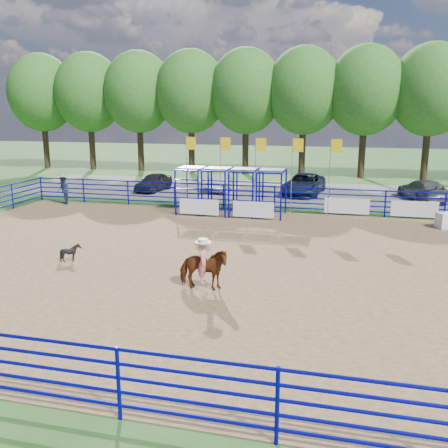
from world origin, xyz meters
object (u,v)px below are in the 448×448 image
(car_c, at_px, (304,184))
(car_d, at_px, (423,190))
(calf, at_px, (71,253))
(spectator_cowboy, at_px, (63,190))
(horse_and_rider, at_px, (203,265))
(car_b, at_px, (220,182))
(car_a, at_px, (154,182))

(car_c, height_order, car_d, car_c)
(calf, distance_m, car_c, 19.12)
(calf, xyz_separation_m, car_d, (14.90, 17.31, 0.30))
(calf, height_order, spectator_cowboy, spectator_cowboy)
(car_d, bearing_deg, car_c, -20.52)
(horse_and_rider, relative_size, spectator_cowboy, 1.32)
(calf, xyz_separation_m, car_c, (7.29, 17.67, 0.34))
(car_b, xyz_separation_m, car_c, (5.91, 0.00, 0.09))
(horse_and_rider, distance_m, calf, 6.05)
(spectator_cowboy, height_order, car_b, spectator_cowboy)
(horse_and_rider, height_order, car_c, horse_and_rider)
(car_b, distance_m, car_c, 5.91)
(car_a, relative_size, car_c, 0.73)
(horse_and_rider, height_order, car_a, horse_and_rider)
(car_b, relative_size, car_c, 0.74)
(spectator_cowboy, xyz_separation_m, car_a, (3.38, 6.22, -0.29))
(calf, bearing_deg, car_d, -29.11)
(car_b, relative_size, car_d, 0.82)
(car_a, bearing_deg, calf, -72.69)
(spectator_cowboy, distance_m, car_d, 22.62)
(spectator_cowboy, bearing_deg, car_d, 17.90)
(car_b, bearing_deg, car_c, 175.36)
(car_a, distance_m, car_b, 4.76)
(spectator_cowboy, xyz_separation_m, car_b, (8.01, 7.31, -0.30))
(car_c, bearing_deg, horse_and_rider, -89.08)
(calf, relative_size, car_a, 0.19)
(spectator_cowboy, height_order, car_c, spectator_cowboy)
(horse_and_rider, bearing_deg, car_d, 64.36)
(horse_and_rider, relative_size, car_c, 0.47)
(horse_and_rider, relative_size, car_b, 0.64)
(horse_and_rider, distance_m, spectator_cowboy, 17.28)
(spectator_cowboy, height_order, car_a, spectator_cowboy)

